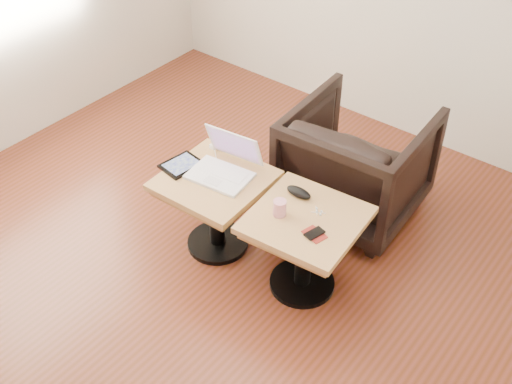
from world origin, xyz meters
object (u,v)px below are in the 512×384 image
Objects in this scene: side_table_right at (305,235)px; armchair at (357,163)px; side_table_left at (215,196)px; striped_cup at (280,208)px; laptop at (224,166)px.

side_table_right is 0.77m from armchair.
armchair reaches higher than side_table_left.
side_table_left is 6.55× the size of striped_cup.
side_table_right is 1.63× the size of laptop.
armchair is at bearing 51.14° from laptop.
armchair is (-0.14, 0.76, -0.02)m from side_table_right.
armchair reaches higher than side_table_right.
armchair is at bearing 95.03° from side_table_right.
laptop is 0.47× the size of armchair.
side_table_left is 0.93m from armchair.
striped_cup reaches higher than side_table_left.
striped_cup reaches higher than side_table_right.
side_table_right is 6.84× the size of striped_cup.
laptop reaches higher than armchair.
side_table_right is (0.60, 0.05, 0.00)m from side_table_left.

